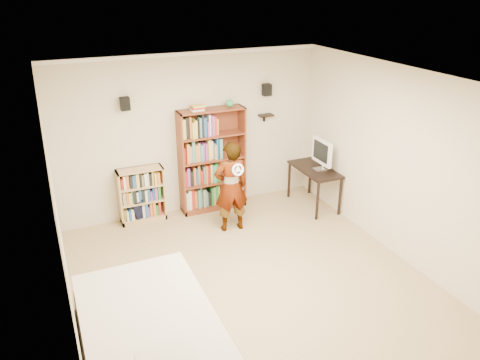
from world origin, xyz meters
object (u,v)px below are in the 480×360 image
object	(u,v)px
computer_desk	(314,187)
daybed	(149,328)
tall_bookshelf	(212,160)
person	(231,187)
low_bookshelf	(142,195)

from	to	relation	value
computer_desk	daybed	size ratio (longest dim) A/B	0.49
tall_bookshelf	person	world-z (taller)	tall_bookshelf
daybed	person	world-z (taller)	person
low_bookshelf	daybed	xyz separation A→B (m)	(-0.61, -3.02, -0.15)
tall_bookshelf	computer_desk	distance (m)	1.86
computer_desk	daybed	distance (m)	4.23
tall_bookshelf	person	xyz separation A→B (m)	(-0.00, -0.84, -0.15)
daybed	person	size ratio (longest dim) A/B	1.42
tall_bookshelf	low_bookshelf	distance (m)	1.31
person	computer_desk	bearing A→B (deg)	-168.49
low_bookshelf	computer_desk	xyz separation A→B (m)	(2.90, -0.66, -0.11)
low_bookshelf	daybed	distance (m)	3.08
tall_bookshelf	low_bookshelf	size ratio (longest dim) A/B	1.93
person	low_bookshelf	bearing A→B (deg)	-30.30
tall_bookshelf	computer_desk	world-z (taller)	tall_bookshelf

